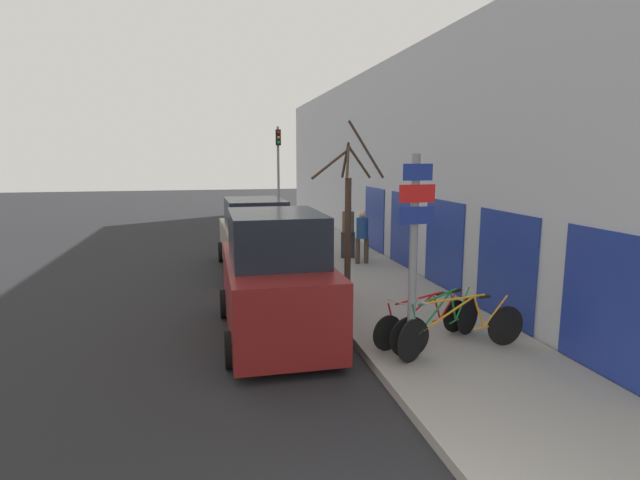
# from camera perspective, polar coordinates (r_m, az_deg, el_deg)

# --- Properties ---
(ground_plane) EXTENTS (80.00, 80.00, 0.00)m
(ground_plane) POSITION_cam_1_polar(r_m,az_deg,el_deg) (14.39, -6.37, -4.29)
(ground_plane) COLOR black
(sidewalk_curb) EXTENTS (3.20, 32.00, 0.15)m
(sidewalk_curb) POSITION_cam_1_polar(r_m,az_deg,el_deg) (17.51, 1.09, -1.50)
(sidewalk_curb) COLOR gray
(sidewalk_curb) RESTS_ON ground
(building_facade) EXTENTS (0.23, 32.00, 6.50)m
(building_facade) POSITION_cam_1_polar(r_m,az_deg,el_deg) (17.61, 6.79, 8.79)
(building_facade) COLOR #B2B7C1
(building_facade) RESTS_ON ground
(signpost) EXTENTS (0.58, 0.15, 3.31)m
(signpost) POSITION_cam_1_polar(r_m,az_deg,el_deg) (7.94, 10.66, -1.30)
(signpost) COLOR gray
(signpost) RESTS_ON sidewalk_curb
(bicycle_0) EXTENTS (2.56, 0.44, 0.97)m
(bicycle_0) POSITION_cam_1_polar(r_m,az_deg,el_deg) (8.84, 15.62, -9.66)
(bicycle_0) COLOR black
(bicycle_0) RESTS_ON sidewalk_curb
(bicycle_1) EXTENTS (2.14, 1.37, 0.97)m
(bicycle_1) POSITION_cam_1_polar(r_m,az_deg,el_deg) (8.96, 13.75, -9.31)
(bicycle_1) COLOR black
(bicycle_1) RESTS_ON sidewalk_curb
(bicycle_2) EXTENTS (2.15, 0.86, 0.85)m
(bicycle_2) POSITION_cam_1_polar(r_m,az_deg,el_deg) (9.20, 11.71, -9.02)
(bicycle_2) COLOR black
(bicycle_2) RESTS_ON sidewalk_curb
(parked_car_0) EXTENTS (2.05, 4.29, 2.41)m
(parked_car_0) POSITION_cam_1_polar(r_m,az_deg,el_deg) (9.51, -5.09, -4.68)
(parked_car_0) COLOR maroon
(parked_car_0) RESTS_ON ground
(parked_car_1) EXTENTS (2.17, 4.73, 2.17)m
(parked_car_1) POSITION_cam_1_polar(r_m,az_deg,el_deg) (15.22, -7.44, 0.26)
(parked_car_1) COLOR gray
(parked_car_1) RESTS_ON ground
(pedestrian_near) EXTENTS (0.46, 0.39, 1.75)m
(pedestrian_near) POSITION_cam_1_polar(r_m,az_deg,el_deg) (16.18, 3.23, 1.47)
(pedestrian_near) COLOR #333338
(pedestrian_near) RESTS_ON sidewalk_curb
(pedestrian_far) EXTENTS (0.43, 0.36, 1.63)m
(pedestrian_far) POSITION_cam_1_polar(r_m,az_deg,el_deg) (15.36, 4.85, 0.78)
(pedestrian_far) COLOR #4C3D2D
(pedestrian_far) RESTS_ON sidewalk_curb
(street_tree) EXTENTS (1.78, 1.17, 4.08)m
(street_tree) POSITION_cam_1_polar(r_m,az_deg,el_deg) (11.61, 3.27, 2.38)
(street_tree) COLOR #3D2D23
(street_tree) RESTS_ON sidewalk_curb
(traffic_light) EXTENTS (0.20, 0.30, 4.50)m
(traffic_light) POSITION_cam_1_polar(r_m,az_deg,el_deg) (21.02, -4.78, 8.42)
(traffic_light) COLOR gray
(traffic_light) RESTS_ON sidewalk_curb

